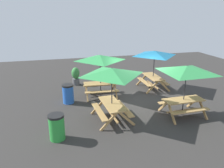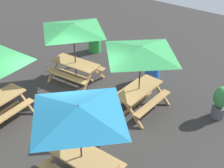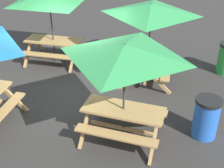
{
  "view_description": "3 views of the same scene",
  "coord_description": "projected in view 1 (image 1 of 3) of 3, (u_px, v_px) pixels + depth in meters",
  "views": [
    {
      "loc": [
        9.7,
        -4.02,
        4.5
      ],
      "look_at": [
        -0.65,
        -1.3,
        0.9
      ],
      "focal_mm": 35.0,
      "sensor_mm": 36.0,
      "label": 1
    },
    {
      "loc": [
        -5.64,
        5.5,
        6.37
      ],
      "look_at": [
        -0.65,
        -1.3,
        0.9
      ],
      "focal_mm": 50.0,
      "sensor_mm": 36.0,
      "label": 2
    },
    {
      "loc": [
        -6.87,
        -2.92,
        4.71
      ],
      "look_at": [
        -0.65,
        -1.3,
        0.9
      ],
      "focal_mm": 50.0,
      "sensor_mm": 36.0,
      "label": 3
    }
  ],
  "objects": [
    {
      "name": "potted_plant_0",
      "position": [
        76.0,
        76.0,
        13.81
      ],
      "size": [
        0.5,
        0.5,
        1.13
      ],
      "color": "#59595B",
      "rests_on": "ground"
    },
    {
      "name": "trash_bin_green",
      "position": [
        57.0,
        127.0,
        7.91
      ],
      "size": [
        0.59,
        0.59,
        0.98
      ],
      "color": "green",
      "rests_on": "ground"
    },
    {
      "name": "picnic_table_3",
      "position": [
        112.0,
        76.0,
        8.89
      ],
      "size": [
        2.13,
        2.13,
        2.34
      ],
      "rotation": [
        0.0,
        0.0,
        0.07
      ],
      "color": "tan",
      "rests_on": "ground"
    },
    {
      "name": "picnic_table_2",
      "position": [
        187.0,
        73.0,
        9.29
      ],
      "size": [
        2.83,
        2.83,
        2.34
      ],
      "rotation": [
        0.0,
        0.0,
        1.6
      ],
      "color": "tan",
      "rests_on": "ground"
    },
    {
      "name": "picnic_table_0",
      "position": [
        100.0,
        61.0,
        11.51
      ],
      "size": [
        2.12,
        2.12,
        2.34
      ],
      "rotation": [
        0.0,
        0.0,
        1.51
      ],
      "color": "tan",
      "rests_on": "ground"
    },
    {
      "name": "ground_plane",
      "position": [
        139.0,
        102.0,
        11.29
      ],
      "size": [
        24.0,
        24.0,
        0.0
      ],
      "primitive_type": "plane",
      "color": "#33302D",
      "rests_on": "ground"
    },
    {
      "name": "picnic_table_1",
      "position": [
        154.0,
        56.0,
        12.73
      ],
      "size": [
        2.0,
        2.0,
        2.34
      ],
      "rotation": [
        0.0,
        0.0,
        -0.0
      ],
      "color": "tan",
      "rests_on": "ground"
    },
    {
      "name": "trash_bin_blue",
      "position": [
        68.0,
        94.0,
        11.09
      ],
      "size": [
        0.59,
        0.59,
        0.98
      ],
      "color": "blue",
      "rests_on": "ground"
    }
  ]
}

